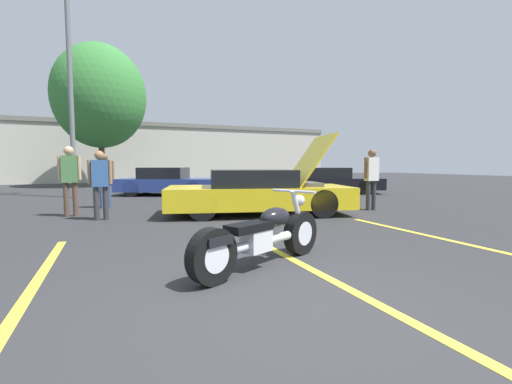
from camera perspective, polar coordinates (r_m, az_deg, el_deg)
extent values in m
plane|color=#2D2D30|center=(3.18, 6.76, -19.44)|extent=(80.00, 80.00, 0.00)
cube|color=yellow|center=(4.10, -34.05, -14.55)|extent=(0.12, 5.29, 0.01)
cube|color=yellow|center=(4.59, 7.44, -11.74)|extent=(0.12, 5.29, 0.01)
cube|color=yellow|center=(6.62, 31.01, -7.29)|extent=(0.12, 5.29, 0.01)
cube|color=beige|center=(28.43, -19.97, 6.16)|extent=(32.00, 4.00, 4.40)
cube|color=slate|center=(28.57, -20.09, 10.27)|extent=(32.00, 4.20, 0.30)
cylinder|color=slate|center=(15.42, -28.51, 14.51)|extent=(0.18, 0.18, 8.18)
cylinder|color=brown|center=(21.98, -24.28, 4.74)|extent=(0.32, 0.32, 3.00)
ellipsoid|color=#387F38|center=(22.33, -24.60, 14.30)|extent=(5.13, 5.13, 5.91)
cylinder|color=black|center=(5.00, 7.43, -6.77)|extent=(0.63, 0.41, 0.62)
cylinder|color=black|center=(3.76, -7.33, -10.59)|extent=(0.63, 0.41, 0.62)
cylinder|color=silver|center=(5.00, 7.43, -6.77)|extent=(0.38, 0.30, 0.34)
cylinder|color=silver|center=(3.76, -7.33, -10.59)|extent=(0.38, 0.30, 0.34)
cylinder|color=silver|center=(4.34, 1.14, -8.28)|extent=(1.34, 0.73, 0.12)
cube|color=silver|center=(4.24, 0.02, -8.04)|extent=(0.43, 0.37, 0.28)
ellipsoid|color=black|center=(4.48, 3.24, -4.23)|extent=(0.57, 0.47, 0.26)
cube|color=black|center=(4.11, -1.15, -5.88)|extent=(0.68, 0.51, 0.10)
cube|color=black|center=(3.75, -6.87, -7.96)|extent=(0.40, 0.35, 0.10)
cylinder|color=silver|center=(4.88, 6.92, -3.21)|extent=(0.31, 0.20, 0.62)
cylinder|color=silver|center=(4.77, 6.26, 0.15)|extent=(0.34, 0.65, 0.04)
sphere|color=silver|center=(4.90, 7.21, -1.39)|extent=(0.16, 0.16, 0.16)
cylinder|color=silver|center=(4.16, -3.47, -9.72)|extent=(1.02, 0.56, 0.09)
cube|color=yellow|center=(8.87, 0.48, -0.79)|extent=(4.99, 3.00, 0.54)
cube|color=black|center=(8.82, -0.72, 2.33)|extent=(2.46, 2.18, 0.43)
cylinder|color=black|center=(8.43, 11.13, -1.93)|extent=(0.73, 0.39, 0.69)
cylinder|color=black|center=(10.02, 7.94, -0.86)|extent=(0.73, 0.39, 0.69)
cylinder|color=black|center=(7.95, -8.94, -2.29)|extent=(0.73, 0.39, 0.69)
cylinder|color=black|center=(9.62, -8.84, -1.10)|extent=(0.73, 0.39, 0.69)
cube|color=yellow|center=(9.13, 8.79, 5.19)|extent=(1.37, 1.93, 1.36)
cube|color=#4C4C51|center=(9.14, 8.45, 0.75)|extent=(0.84, 1.16, 0.28)
cube|color=black|center=(15.85, 11.95, 1.40)|extent=(4.95, 3.42, 0.51)
cube|color=black|center=(15.79, 11.33, 3.16)|extent=(2.54, 2.30, 0.46)
cylinder|color=black|center=(15.47, 17.76, 0.83)|extent=(0.70, 0.46, 0.67)
cylinder|color=black|center=(16.99, 16.07, 1.18)|extent=(0.70, 0.46, 0.67)
cylinder|color=black|center=(14.82, 7.21, 0.85)|extent=(0.70, 0.46, 0.67)
cylinder|color=black|center=(16.40, 6.46, 1.22)|extent=(0.70, 0.46, 0.67)
cube|color=navy|center=(14.95, -14.43, 1.20)|extent=(4.41, 3.36, 0.53)
cube|color=black|center=(14.98, -15.06, 3.09)|extent=(2.34, 2.27, 0.46)
cylinder|color=black|center=(13.86, -10.45, 0.51)|extent=(0.68, 0.47, 0.65)
cylinder|color=black|center=(15.46, -9.15, 0.95)|extent=(0.68, 0.47, 0.65)
cylinder|color=black|center=(14.59, -20.01, 0.51)|extent=(0.68, 0.47, 0.65)
cylinder|color=black|center=(16.12, -17.84, 0.93)|extent=(0.68, 0.47, 0.65)
cylinder|color=#38476B|center=(11.09, -24.32, -0.48)|extent=(0.12, 0.12, 0.78)
cylinder|color=#38476B|center=(11.08, -23.29, -0.44)|extent=(0.12, 0.12, 0.78)
cube|color=#335B93|center=(11.05, -23.93, 3.15)|extent=(0.36, 0.20, 0.62)
cylinder|color=brown|center=(11.06, -25.07, 3.28)|extent=(0.08, 0.08, 0.56)
cylinder|color=brown|center=(11.05, -22.79, 3.35)|extent=(0.08, 0.08, 0.56)
sphere|color=brown|center=(11.05, -24.00, 5.30)|extent=(0.21, 0.21, 0.21)
cylinder|color=brown|center=(9.70, -29.07, -1.13)|extent=(0.12, 0.12, 0.85)
cylinder|color=brown|center=(9.68, -27.90, -1.09)|extent=(0.12, 0.12, 0.85)
cube|color=#4C7F47|center=(9.65, -28.66, 3.37)|extent=(0.36, 0.20, 0.67)
cylinder|color=tan|center=(9.67, -29.96, 3.52)|extent=(0.08, 0.08, 0.60)
cylinder|color=tan|center=(9.63, -27.36, 3.62)|extent=(0.08, 0.08, 0.60)
sphere|color=tan|center=(9.65, -28.76, 6.04)|extent=(0.23, 0.23, 0.23)
cylinder|color=#333338|center=(10.17, 18.19, -0.57)|extent=(0.12, 0.12, 0.83)
cylinder|color=#333338|center=(10.30, 19.03, -0.53)|extent=(0.12, 0.12, 0.83)
cube|color=white|center=(10.20, 18.72, 3.63)|extent=(0.36, 0.20, 0.66)
cylinder|color=brown|center=(10.05, 17.79, 3.84)|extent=(0.08, 0.08, 0.59)
cylinder|color=brown|center=(10.34, 19.64, 3.80)|extent=(0.08, 0.08, 0.59)
sphere|color=brown|center=(10.20, 18.79, 6.12)|extent=(0.23, 0.23, 0.23)
cylinder|color=#333338|center=(8.75, -25.07, -1.75)|extent=(0.12, 0.12, 0.78)
cylinder|color=#333338|center=(8.75, -23.76, -1.71)|extent=(0.12, 0.12, 0.78)
cube|color=#335B93|center=(8.70, -24.57, 2.85)|extent=(0.36, 0.20, 0.62)
cylinder|color=#9E704C|center=(8.71, -26.02, 3.00)|extent=(0.08, 0.08, 0.56)
cylinder|color=#9E704C|center=(8.70, -23.13, 3.10)|extent=(0.08, 0.08, 0.56)
sphere|color=#9E704C|center=(8.70, -24.66, 5.57)|extent=(0.21, 0.21, 0.21)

